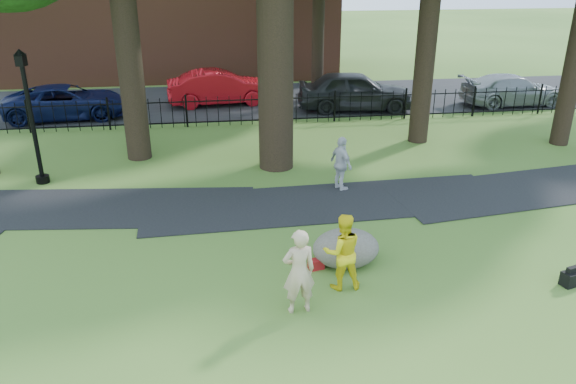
{
  "coord_description": "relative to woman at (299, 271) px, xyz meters",
  "views": [
    {
      "loc": [
        -1.93,
        -10.05,
        6.38
      ],
      "look_at": [
        -0.3,
        2.0,
        1.21
      ],
      "focal_mm": 35.0,
      "sensor_mm": 36.0,
      "label": 1
    }
  ],
  "objects": [
    {
      "name": "ground",
      "position": [
        0.5,
        1.03,
        -0.87
      ],
      "size": [
        120.0,
        120.0,
        0.0
      ],
      "primitive_type": "plane",
      "color": "#3A6021",
      "rests_on": "ground"
    },
    {
      "name": "footpath",
      "position": [
        1.5,
        4.93,
        -0.87
      ],
      "size": [
        36.07,
        3.85,
        0.03
      ],
      "primitive_type": "cube",
      "rotation": [
        0.0,
        0.0,
        0.03
      ],
      "color": "black",
      "rests_on": "ground"
    },
    {
      "name": "street",
      "position": [
        0.5,
        17.03,
        -0.87
      ],
      "size": [
        80.0,
        7.0,
        0.02
      ],
      "primitive_type": "cube",
      "color": "black",
      "rests_on": "ground"
    },
    {
      "name": "iron_fence",
      "position": [
        0.5,
        13.03,
        -0.27
      ],
      "size": [
        44.0,
        0.04,
        1.2
      ],
      "color": "black",
      "rests_on": "ground"
    },
    {
      "name": "woman",
      "position": [
        0.0,
        0.0,
        0.0
      ],
      "size": [
        0.68,
        0.49,
        1.75
      ],
      "primitive_type": "imported",
      "rotation": [
        0.0,
        0.0,
        3.26
      ],
      "color": "tan",
      "rests_on": "ground"
    },
    {
      "name": "man",
      "position": [
        1.0,
        0.72,
        -0.05
      ],
      "size": [
        0.81,
        0.63,
        1.65
      ],
      "primitive_type": "imported",
      "rotation": [
        0.0,
        0.0,
        3.15
      ],
      "color": "yellow",
      "rests_on": "ground"
    },
    {
      "name": "pedestrian",
      "position": [
        2.13,
        5.82,
        -0.06
      ],
      "size": [
        0.73,
        1.03,
        1.62
      ],
      "primitive_type": "imported",
      "rotation": [
        0.0,
        0.0,
        1.96
      ],
      "color": "#BCBBC1",
      "rests_on": "ground"
    },
    {
      "name": "boulder",
      "position": [
        1.31,
        1.65,
        -0.44
      ],
      "size": [
        1.57,
        1.24,
        0.87
      ],
      "primitive_type": "ellipsoid",
      "rotation": [
        0.0,
        0.0,
        0.09
      ],
      "color": "#6A6759",
      "rests_on": "ground"
    },
    {
      "name": "lamppost",
      "position": [
        -6.67,
        7.6,
        1.08
      ],
      "size": [
        0.39,
        0.39,
        3.98
      ],
      "rotation": [
        0.0,
        0.0,
        -0.23
      ],
      "color": "black",
      "rests_on": "ground"
    },
    {
      "name": "backpack",
      "position": [
        5.77,
        0.13,
        -0.72
      ],
      "size": [
        0.47,
        0.36,
        0.31
      ],
      "primitive_type": "cube",
      "rotation": [
        0.0,
        0.0,
        0.28
      ],
      "color": "black",
      "rests_on": "ground"
    },
    {
      "name": "red_bag",
      "position": [
        0.62,
        1.5,
        -0.76
      ],
      "size": [
        0.37,
        0.28,
        0.22
      ],
      "primitive_type": "cube",
      "rotation": [
        0.0,
        0.0,
        0.24
      ],
      "color": "maroon",
      "rests_on": "ground"
    },
    {
      "name": "red_sedan",
      "position": [
        -1.08,
        16.51,
        -0.09
      ],
      "size": [
        4.89,
        2.13,
        1.56
      ],
      "primitive_type": "imported",
      "rotation": [
        0.0,
        0.0,
        1.67
      ],
      "color": "#B30D16",
      "rests_on": "ground"
    },
    {
      "name": "navy_van",
      "position": [
        -7.5,
        15.03,
        -0.18
      ],
      "size": [
        5.19,
        2.75,
        1.39
      ],
      "primitive_type": "imported",
      "rotation": [
        0.0,
        0.0,
        1.66
      ],
      "color": "#0C133D",
      "rests_on": "ground"
    },
    {
      "name": "grey_car",
      "position": [
        4.77,
        14.73,
        -0.02
      ],
      "size": [
        5.18,
        2.48,
        1.71
      ],
      "primitive_type": "imported",
      "rotation": [
        0.0,
        0.0,
        1.48
      ],
      "color": "black",
      "rests_on": "ground"
    },
    {
      "name": "silver_car",
      "position": [
        12.1,
        14.67,
        -0.19
      ],
      "size": [
        4.8,
        2.09,
        1.37
      ],
      "primitive_type": "imported",
      "rotation": [
        0.0,
        0.0,
        1.61
      ],
      "color": "gray",
      "rests_on": "ground"
    }
  ]
}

